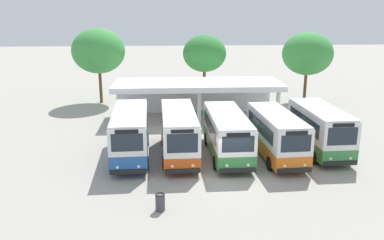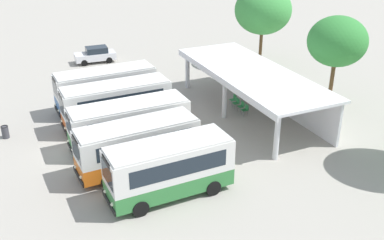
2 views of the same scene
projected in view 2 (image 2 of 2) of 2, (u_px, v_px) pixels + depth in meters
name	position (u px, v px, depth m)	size (l,w,h in m)	color
ground_plane	(70.00, 153.00, 29.00)	(180.00, 180.00, 0.00)	#A39E93
city_bus_nearest_orange	(106.00, 87.00, 34.82)	(2.61, 7.88, 3.24)	black
city_bus_second_in_row	(117.00, 103.00, 32.10)	(2.48, 7.90, 3.22)	black
city_bus_middle_cream	(129.00, 122.00, 29.43)	(2.59, 8.02, 2.99)	black
city_bus_fourth_amber	(138.00, 144.00, 26.53)	(2.65, 7.50, 3.07)	black
city_bus_fifth_blue	(169.00, 167.00, 24.06)	(2.62, 7.04, 3.22)	black
parked_car_flank	(96.00, 55.00, 46.06)	(1.99, 4.18, 1.62)	black
terminal_canopy	(259.00, 79.00, 34.03)	(15.15, 5.56, 3.40)	silver
waiting_chair_end_by_column	(234.00, 99.00, 36.01)	(0.45, 0.45, 0.86)	slate
waiting_chair_second_from_end	(237.00, 102.00, 35.38)	(0.45, 0.45, 0.86)	slate
waiting_chair_middle_seat	(242.00, 105.00, 34.80)	(0.45, 0.45, 0.86)	slate
waiting_chair_fourth_seat	(246.00, 109.00, 34.19)	(0.45, 0.45, 0.86)	slate
roadside_tree_behind_canopy	(337.00, 41.00, 34.15)	(4.58, 4.58, 7.19)	brown
roadside_tree_west_of_canopy	(263.00, 10.00, 43.34)	(5.54, 5.54, 7.91)	brown
litter_bin_apron	(5.00, 132.00, 30.80)	(0.49, 0.49, 0.90)	#3F3F47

